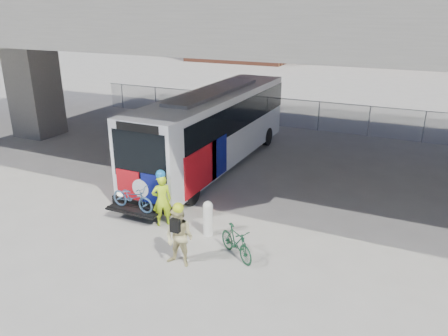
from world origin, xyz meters
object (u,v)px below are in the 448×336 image
Objects in this scene: bus at (215,123)px; cyclist_tan at (179,236)px; bike_parked at (236,242)px; cyclist_hivis at (162,199)px; bollard at (208,217)px.

bus reaches higher than cyclist_tan.
cyclist_tan reaches higher than bike_parked.
cyclist_hivis is 1.21× the size of bike_parked.
bollard is at bearing 92.71° from bike_parked.
cyclist_tan reaches higher than bollard.
cyclist_tan is at bearing -70.43° from bus.
bus is at bearing 64.88° from bike_parked.
bollard is at bearing 137.42° from cyclist_hivis.
cyclist_tan is 1.80m from bike_parked.
bus is 10.35× the size of bollard.
bollard is at bearing -65.52° from bus.
bus reaches higher than bollard.
bus is at bearing 114.48° from bollard.
bus is 6.33× the size of cyclist_tan.
bus is at bearing 108.97° from cyclist_tan.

